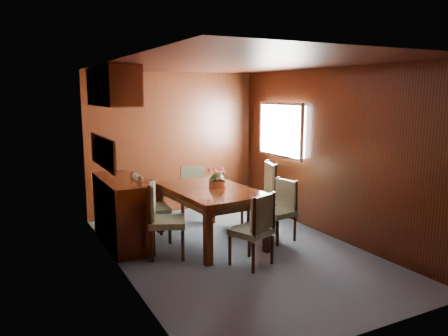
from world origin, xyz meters
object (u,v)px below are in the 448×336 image
chair_right_near (281,206)px  chair_head (256,226)px  dining_table (210,196)px  flower_centerpiece (217,177)px  sideboard (121,211)px  chair_left_near (161,215)px

chair_right_near → chair_head: size_ratio=0.96×
dining_table → flower_centerpiece: (0.16, 0.09, 0.23)m
sideboard → chair_left_near: bearing=-66.1°
dining_table → flower_centerpiece: flower_centerpiece is taller
chair_right_near → flower_centerpiece: (-0.77, 0.47, 0.41)m
chair_right_near → chair_head: 1.07m
chair_right_near → chair_head: chair_head is taller
chair_left_near → chair_right_near: bearing=106.7°
chair_left_near → dining_table: bearing=127.8°
chair_left_near → flower_centerpiece: flower_centerpiece is taller
chair_left_near → chair_right_near: (1.71, -0.15, -0.06)m
sideboard → dining_table: sideboard is taller
chair_right_near → chair_head: bearing=119.1°
chair_left_near → flower_centerpiece: 1.06m
sideboard → chair_head: (1.20, -1.55, 0.05)m
dining_table → chair_left_near: bearing=-167.4°
sideboard → dining_table: bearing=-24.1°
dining_table → chair_right_near: chair_right_near is taller
dining_table → sideboard: bearing=152.3°
chair_left_near → flower_centerpiece: size_ratio=3.69×
sideboard → dining_table: (1.11, -0.50, 0.20)m
dining_table → chair_right_near: 1.01m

